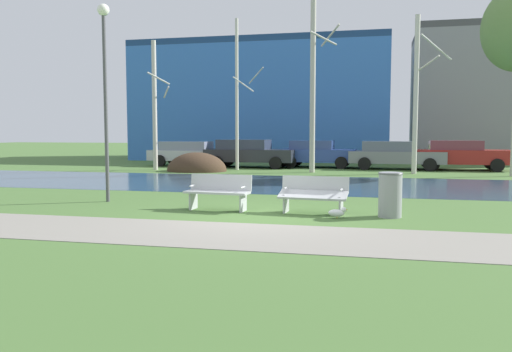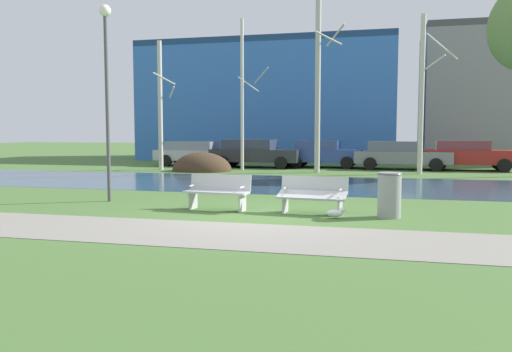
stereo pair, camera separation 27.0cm
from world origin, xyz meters
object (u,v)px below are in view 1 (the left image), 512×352
trash_bin (390,194)px  parked_suv_fifth_red (461,154)px  parked_sedan_second_dark (249,153)px  parked_wagon_fourth_grey (395,154)px  parked_van_nearest_silver (191,153)px  parked_hatch_third_blue (317,153)px  streetlamp (105,71)px  seagull (337,213)px  bench_right (313,194)px  bench_left (218,191)px

trash_bin → parked_suv_fifth_red: 16.00m
parked_sedan_second_dark → parked_wagon_fourth_grey: bearing=2.2°
parked_van_nearest_silver → parked_wagon_fourth_grey: 10.98m
trash_bin → parked_suv_fifth_red: bearing=76.1°
parked_van_nearest_silver → parked_hatch_third_blue: (6.95, 0.50, 0.03)m
trash_bin → streetlamp: (-7.49, 0.94, 3.03)m
streetlamp → parked_hatch_third_blue: (4.10, 14.99, -2.79)m
parked_van_nearest_silver → parked_hatch_third_blue: bearing=4.1°
seagull → streetlamp: (-6.35, 1.39, 3.42)m
seagull → parked_hatch_third_blue: parked_hatch_third_blue is taller
parked_suv_fifth_red → parked_van_nearest_silver: bearing=-179.6°
bench_right → trash_bin: size_ratio=1.62×
parked_wagon_fourth_grey → parked_suv_fifth_red: parked_suv_fifth_red is taller
bench_right → parked_hatch_third_blue: (-1.65, 15.80, 0.30)m
bench_left → bench_right: 2.33m
parked_sedan_second_dark → trash_bin: bearing=-65.3°
trash_bin → parked_sedan_second_dark: (-6.93, 15.09, 0.27)m
parked_van_nearest_silver → parked_sedan_second_dark: (3.42, -0.34, 0.05)m
seagull → parked_van_nearest_silver: 18.36m
bench_right → parked_hatch_third_blue: 15.89m
bench_left → parked_hatch_third_blue: (0.68, 15.80, 0.30)m
bench_left → trash_bin: 4.08m
bench_left → parked_van_nearest_silver: bearing=112.3°
bench_left → parked_van_nearest_silver: size_ratio=0.34×
seagull → parked_wagon_fourth_grey: (1.78, 15.83, 0.63)m
parked_suv_fifth_red → parked_hatch_third_blue: bearing=176.8°
parked_suv_fifth_red → parked_wagon_fourth_grey: bearing=-177.4°
bench_left → parked_wagon_fourth_grey: parked_wagon_fourth_grey is taller
bench_left → parked_suv_fifth_red: 17.31m
trash_bin → parked_sedan_second_dark: 16.61m
bench_left → parked_wagon_fourth_grey: 15.97m
parked_sedan_second_dark → parked_wagon_fourth_grey: (7.57, 0.30, -0.03)m
bench_right → trash_bin: trash_bin is taller
parked_suv_fifth_red → streetlamp: bearing=-127.9°
trash_bin → streetlamp: size_ratio=0.19×
trash_bin → parked_hatch_third_blue: bearing=102.0°
parked_van_nearest_silver → parked_hatch_third_blue: size_ratio=1.19×
parked_van_nearest_silver → parked_sedan_second_dark: 3.43m
bench_left → bench_right: (2.33, 0.00, 0.00)m
bench_left → parked_van_nearest_silver: parked_van_nearest_silver is taller
bench_left → parked_sedan_second_dark: (-2.86, 14.96, 0.32)m
parked_van_nearest_silver → parked_suv_fifth_red: bearing=0.4°
parked_sedan_second_dark → parked_wagon_fourth_grey: 7.58m
bench_left → parked_suv_fifth_red: bearing=62.8°
parked_van_nearest_silver → parked_wagon_fourth_grey: bearing=-0.2°
trash_bin → parked_hatch_third_blue: 16.29m
parked_suv_fifth_red → parked_sedan_second_dark: bearing=-177.7°
parked_van_nearest_silver → trash_bin: bearing=-56.2°
trash_bin → seagull: (-1.14, -0.44, -0.39)m
streetlamp → trash_bin: bearing=-7.2°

